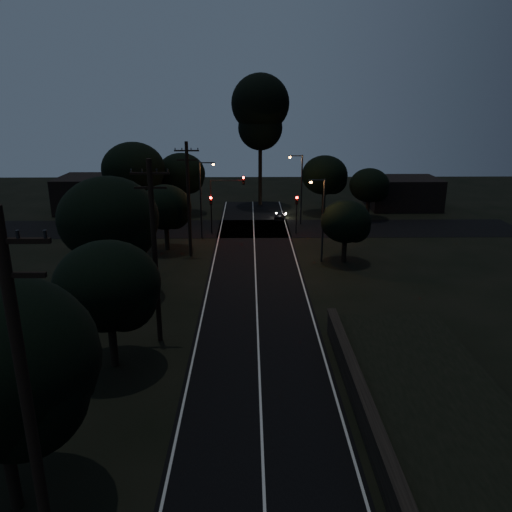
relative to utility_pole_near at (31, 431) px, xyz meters
name	(u,v)px	position (x,y,z in m)	size (l,w,h in m)	color
road_surface	(255,258)	(6.00, 33.12, -6.23)	(60.00, 70.00, 0.03)	black
retaining_wall	(465,468)	(13.74, 5.00, -5.63)	(6.93, 26.00, 1.60)	black
utility_pole_near	(31,431)	(0.00, 0.00, 0.00)	(2.20, 0.30, 12.00)	black
utility_pole_mid	(155,251)	(0.00, 17.00, -0.51)	(2.20, 0.30, 11.00)	black
utility_pole_far	(189,198)	(0.00, 34.00, -0.76)	(2.20, 0.30, 10.50)	black
tree_left_b	(111,288)	(-1.80, 13.89, -1.62)	(5.61, 5.61, 7.14)	black
tree_left_c	(112,221)	(-4.25, 23.86, -0.44)	(7.11, 7.11, 8.98)	black
tree_left_d	(167,208)	(-2.32, 35.90, -2.13)	(5.01, 5.01, 6.35)	black
tree_far_nw	(183,175)	(-2.79, 51.88, -1.32)	(6.00, 6.00, 7.61)	black
tree_far_w	(135,170)	(-7.74, 47.85, -0.20)	(7.29, 7.29, 9.30)	black
tree_far_ne	(326,176)	(15.20, 51.88, -1.54)	(5.75, 5.75, 7.28)	black
tree_far_e	(371,186)	(20.17, 48.90, -2.31)	(4.79, 4.79, 6.08)	black
tree_right_a	(348,223)	(14.16, 31.91, -2.60)	(4.43, 4.43, 5.63)	black
tall_pine	(260,111)	(7.00, 57.00, 6.16)	(7.57, 7.57, 17.20)	black
building_left	(100,193)	(-14.00, 54.00, -4.05)	(10.00, 8.00, 4.40)	black
building_right	(403,193)	(26.00, 55.00, -4.25)	(9.00, 7.00, 4.00)	black
signal_left	(211,208)	(1.40, 41.99, -3.41)	(0.28, 0.35, 4.10)	black
signal_right	(297,208)	(10.60, 41.99, -3.41)	(0.28, 0.35, 4.10)	black
signal_mast	(227,194)	(3.09, 41.99, -1.91)	(3.70, 0.35, 6.25)	black
streetlight_a	(202,195)	(0.69, 40.00, -1.61)	(1.66, 0.26, 8.00)	black
streetlight_b	(300,185)	(11.31, 46.00, -1.61)	(1.66, 0.26, 8.00)	black
streetlight_c	(321,215)	(11.83, 32.00, -1.89)	(1.46, 0.26, 7.50)	black
car	(280,216)	(9.20, 48.00, -5.73)	(1.21, 3.02, 1.03)	black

